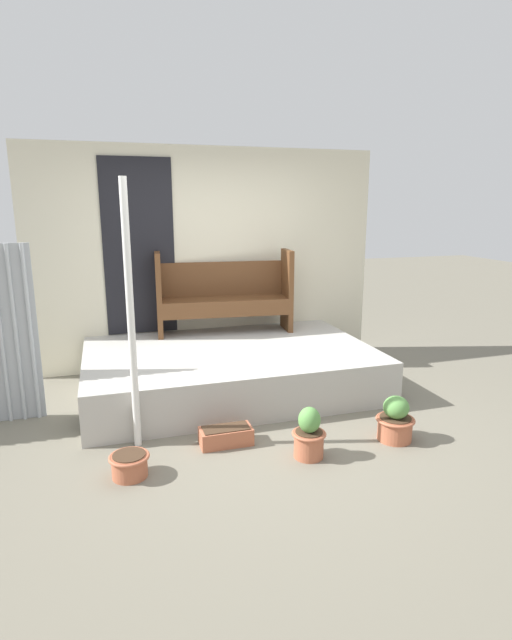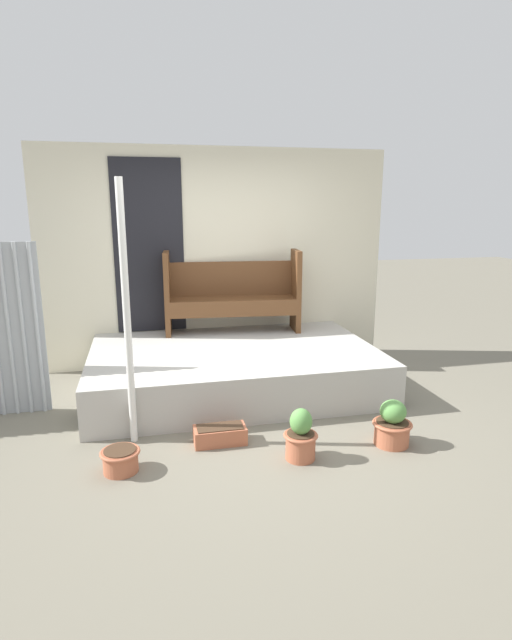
{
  "view_description": "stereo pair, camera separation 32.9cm",
  "coord_description": "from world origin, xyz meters",
  "px_view_note": "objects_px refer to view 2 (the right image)",
  "views": [
    {
      "loc": [
        -1.18,
        -3.97,
        1.96
      ],
      "look_at": [
        0.14,
        0.34,
        0.9
      ],
      "focal_mm": 28.0,
      "sensor_mm": 36.0,
      "label": 1
    },
    {
      "loc": [
        -0.87,
        -4.06,
        1.96
      ],
      "look_at": [
        0.14,
        0.34,
        0.9
      ],
      "focal_mm": 28.0,
      "sensor_mm": 36.0,
      "label": 2
    }
  ],
  "objects_px": {
    "support_post": "(127,317)",
    "flower_pot_right": "(392,425)",
    "flower_pot_left": "(120,459)",
    "bench": "(232,292)",
    "flower_pot_middle": "(301,437)",
    "planter_box_rect": "(220,435)"
  },
  "relations": [
    {
      "from": "support_post",
      "to": "bench",
      "type": "height_order",
      "value": "support_post"
    },
    {
      "from": "support_post",
      "to": "flower_pot_right",
      "type": "bearing_deg",
      "value": -14.52
    },
    {
      "from": "bench",
      "to": "flower_pot_left",
      "type": "bearing_deg",
      "value": -113.87
    },
    {
      "from": "support_post",
      "to": "flower_pot_left",
      "type": "bearing_deg",
      "value": -100.64
    },
    {
      "from": "flower_pot_right",
      "to": "planter_box_rect",
      "type": "xyz_separation_m",
      "value": [
        -1.39,
        0.34,
        -0.09
      ]
    },
    {
      "from": "flower_pot_left",
      "to": "flower_pot_right",
      "type": "height_order",
      "value": "flower_pot_right"
    },
    {
      "from": "flower_pot_middle",
      "to": "planter_box_rect",
      "type": "distance_m",
      "value": 0.71
    },
    {
      "from": "flower_pot_middle",
      "to": "flower_pot_right",
      "type": "height_order",
      "value": "flower_pot_middle"
    },
    {
      "from": "flower_pot_right",
      "to": "flower_pot_left",
      "type": "bearing_deg",
      "value": 178.59
    },
    {
      "from": "flower_pot_left",
      "to": "flower_pot_right",
      "type": "distance_m",
      "value": 2.18
    },
    {
      "from": "support_post",
      "to": "planter_box_rect",
      "type": "distance_m",
      "value": 1.24
    },
    {
      "from": "bench",
      "to": "planter_box_rect",
      "type": "relative_size",
      "value": 3.72
    },
    {
      "from": "bench",
      "to": "flower_pot_left",
      "type": "distance_m",
      "value": 2.7
    },
    {
      "from": "support_post",
      "to": "planter_box_rect",
      "type": "relative_size",
      "value": 4.97
    },
    {
      "from": "planter_box_rect",
      "to": "flower_pot_right",
      "type": "bearing_deg",
      "value": -13.59
    },
    {
      "from": "flower_pot_left",
      "to": "flower_pot_right",
      "type": "xyz_separation_m",
      "value": [
        2.18,
        -0.05,
        0.07
      ]
    },
    {
      "from": "flower_pot_left",
      "to": "bench",
      "type": "bearing_deg",
      "value": 60.67
    },
    {
      "from": "flower_pot_middle",
      "to": "bench",
      "type": "bearing_deg",
      "value": 92.6
    },
    {
      "from": "flower_pot_middle",
      "to": "planter_box_rect",
      "type": "relative_size",
      "value": 0.96
    },
    {
      "from": "flower_pot_left",
      "to": "flower_pot_middle",
      "type": "bearing_deg",
      "value": -4.78
    },
    {
      "from": "flower_pot_left",
      "to": "planter_box_rect",
      "type": "xyz_separation_m",
      "value": [
        0.79,
        0.28,
        -0.02
      ]
    },
    {
      "from": "bench",
      "to": "flower_pot_right",
      "type": "xyz_separation_m",
      "value": [
        0.92,
        -2.3,
        -0.76
      ]
    }
  ]
}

